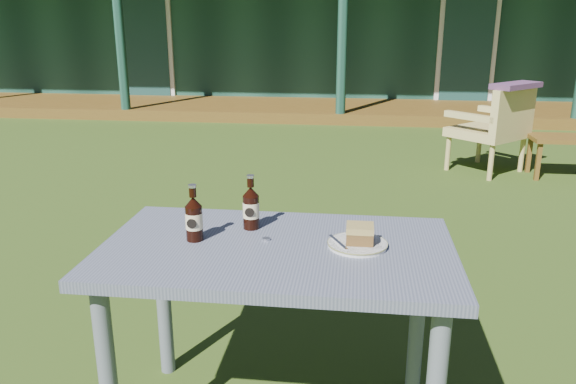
# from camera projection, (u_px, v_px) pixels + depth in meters

# --- Properties ---
(ground) EXTENTS (80.00, 80.00, 0.00)m
(ground) POSITION_uv_depth(u_px,v_px,m) (313.00, 254.00, 3.64)
(ground) COLOR #334916
(pavilion) EXTENTS (15.80, 8.30, 3.45)m
(pavilion) POSITION_uv_depth(u_px,v_px,m) (350.00, 13.00, 12.07)
(pavilion) COLOR #183E31
(pavilion) RESTS_ON ground
(cafe_table) EXTENTS (1.20, 0.70, 0.72)m
(cafe_table) POSITION_uv_depth(u_px,v_px,m) (277.00, 273.00, 1.94)
(cafe_table) COLOR #545A6A
(cafe_table) RESTS_ON ground
(plate) EXTENTS (0.20, 0.20, 0.01)m
(plate) POSITION_uv_depth(u_px,v_px,m) (357.00, 244.00, 1.90)
(plate) COLOR silver
(plate) RESTS_ON cafe_table
(cake_slice) EXTENTS (0.09, 0.09, 0.06)m
(cake_slice) POSITION_uv_depth(u_px,v_px,m) (360.00, 234.00, 1.89)
(cake_slice) COLOR brown
(cake_slice) RESTS_ON plate
(fork) EXTENTS (0.07, 0.13, 0.00)m
(fork) POSITION_uv_depth(u_px,v_px,m) (338.00, 242.00, 1.90)
(fork) COLOR silver
(fork) RESTS_ON plate
(cola_bottle_near) EXTENTS (0.06, 0.06, 0.20)m
(cola_bottle_near) POSITION_uv_depth(u_px,v_px,m) (251.00, 207.00, 2.05)
(cola_bottle_near) COLOR black
(cola_bottle_near) RESTS_ON cafe_table
(cola_bottle_far) EXTENTS (0.06, 0.06, 0.20)m
(cola_bottle_far) POSITION_uv_depth(u_px,v_px,m) (194.00, 218.00, 1.94)
(cola_bottle_far) COLOR black
(cola_bottle_far) RESTS_ON cafe_table
(bottle_cap) EXTENTS (0.03, 0.03, 0.01)m
(bottle_cap) POSITION_uv_depth(u_px,v_px,m) (266.00, 239.00, 1.96)
(bottle_cap) COLOR silver
(bottle_cap) RESTS_ON cafe_table
(armchair_left) EXTENTS (0.86, 0.86, 0.85)m
(armchair_left) POSITION_uv_depth(u_px,v_px,m) (495.00, 125.00, 5.46)
(armchair_left) COLOR tan
(armchair_left) RESTS_ON ground
(floral_throw) EXTENTS (0.55, 0.55, 0.05)m
(floral_throw) POSITION_uv_depth(u_px,v_px,m) (516.00, 85.00, 5.22)
(floral_throw) COLOR #553354
(floral_throw) RESTS_ON armchair_left
(side_table) EXTENTS (0.60, 0.40, 0.40)m
(side_table) POSITION_uv_depth(u_px,v_px,m) (563.00, 142.00, 5.34)
(side_table) COLOR brown
(side_table) RESTS_ON ground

